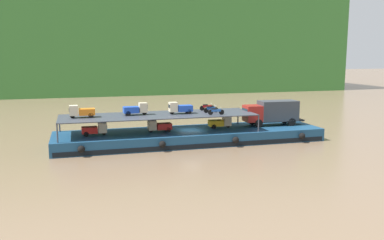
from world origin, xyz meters
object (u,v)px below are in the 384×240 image
object	(u,v)px
mini_truck_upper_stern	(82,111)
motorcycle_upper_centre	(211,109)
cargo_barge	(191,136)
mini_truck_upper_fore	(180,108)
mini_truck_lower_aft	(159,126)
mini_truck_lower_stern	(95,129)
mini_truck_upper_mid	(136,109)
motorcycle_upper_stbd	(207,107)
covered_lorry	(272,112)
mini_truck_lower_mid	(220,122)
motorcycle_upper_port	(216,111)

from	to	relation	value
mini_truck_upper_stern	motorcycle_upper_centre	bearing A→B (deg)	-0.35
cargo_barge	mini_truck_upper_fore	bearing A→B (deg)	176.97
mini_truck_lower_aft	mini_truck_lower_stern	bearing A→B (deg)	-179.20
mini_truck_lower_aft	mini_truck_upper_mid	distance (m)	3.31
mini_truck_upper_mid	motorcycle_upper_stbd	xyz separation A→B (m)	(9.03, 1.49, -0.26)
covered_lorry	motorcycle_upper_stbd	distance (m)	8.30
mini_truck_lower_mid	mini_truck_upper_stern	xyz separation A→B (m)	(-16.24, -0.29, 2.00)
cargo_barge	motorcycle_upper_centre	xyz separation A→B (m)	(2.51, 0.03, 3.18)
mini_truck_lower_aft	motorcycle_upper_port	size ratio (longest dim) A/B	1.46
mini_truck_upper_fore	motorcycle_upper_port	size ratio (longest dim) A/B	1.45
mini_truck_lower_stern	mini_truck_lower_mid	xyz separation A→B (m)	(14.92, 0.57, 0.00)
mini_truck_lower_aft	mini_truck_upper_fore	size ratio (longest dim) A/B	1.01
mini_truck_lower_mid	motorcycle_upper_centre	xyz separation A→B (m)	(-1.35, -0.38, 1.74)
mini_truck_lower_aft	motorcycle_upper_centre	xyz separation A→B (m)	(6.30, 0.08, 1.74)
mini_truck_upper_mid	motorcycle_upper_stbd	size ratio (longest dim) A/B	1.46
cargo_barge	motorcycle_upper_stbd	bearing A→B (deg)	36.47
covered_lorry	mini_truck_upper_mid	size ratio (longest dim) A/B	2.86
mini_truck_upper_stern	mini_truck_lower_aft	bearing A→B (deg)	-1.16
covered_lorry	mini_truck_upper_fore	size ratio (longest dim) A/B	2.87
covered_lorry	mini_truck_lower_stern	size ratio (longest dim) A/B	2.87
mini_truck_lower_mid	motorcycle_upper_centre	distance (m)	2.23
mini_truck_lower_mid	mini_truck_upper_mid	size ratio (longest dim) A/B	1.01
cargo_barge	covered_lorry	distance (m)	11.07
motorcycle_upper_centre	motorcycle_upper_stbd	bearing A→B (deg)	85.78
motorcycle_upper_port	mini_truck_upper_mid	bearing A→B (deg)	165.03
mini_truck_lower_aft	cargo_barge	bearing A→B (deg)	0.87
mini_truck_upper_stern	motorcycle_upper_centre	xyz separation A→B (m)	(14.89, -0.09, -0.26)
covered_lorry	mini_truck_lower_mid	size ratio (longest dim) A/B	2.84
mini_truck_upper_stern	motorcycle_upper_port	size ratio (longest dim) A/B	1.45
mini_truck_lower_aft	motorcycle_upper_stbd	xyz separation A→B (m)	(6.44, 2.02, 1.74)
mini_truck_upper_fore	mini_truck_lower_aft	bearing A→B (deg)	-177.19
mini_truck_upper_mid	motorcycle_upper_stbd	world-z (taller)	mini_truck_upper_mid
motorcycle_upper_centre	cargo_barge	bearing A→B (deg)	-179.41
covered_lorry	mini_truck_lower_stern	distance (m)	21.88
motorcycle_upper_port	cargo_barge	bearing A→B (deg)	142.58
cargo_barge	motorcycle_upper_port	bearing A→B (deg)	-37.42
motorcycle_upper_port	motorcycle_upper_stbd	world-z (taller)	same
mini_truck_lower_stern	mini_truck_upper_fore	xyz separation A→B (m)	(9.80, 0.23, 2.00)
motorcycle_upper_port	mini_truck_lower_mid	bearing A→B (deg)	59.26
mini_truck_lower_stern	mini_truck_upper_fore	size ratio (longest dim) A/B	1.00
covered_lorry	mini_truck_upper_stern	size ratio (longest dim) A/B	2.88
motorcycle_upper_centre	mini_truck_upper_mid	bearing A→B (deg)	177.13
mini_truck_upper_fore	mini_truck_upper_mid	bearing A→B (deg)	175.48
mini_truck_lower_stern	cargo_barge	bearing A→B (deg)	0.83
mini_truck_lower_aft	motorcycle_upper_stbd	size ratio (longest dim) A/B	1.46
mini_truck_upper_fore	motorcycle_upper_port	xyz separation A→B (m)	(3.75, -1.97, -0.26)
mini_truck_lower_mid	mini_truck_upper_fore	bearing A→B (deg)	-176.17
covered_lorry	motorcycle_upper_port	world-z (taller)	covered_lorry
mini_truck_upper_stern	mini_truck_upper_mid	distance (m)	6.01
motorcycle_upper_port	motorcycle_upper_stbd	xyz separation A→B (m)	(0.17, 3.86, 0.00)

